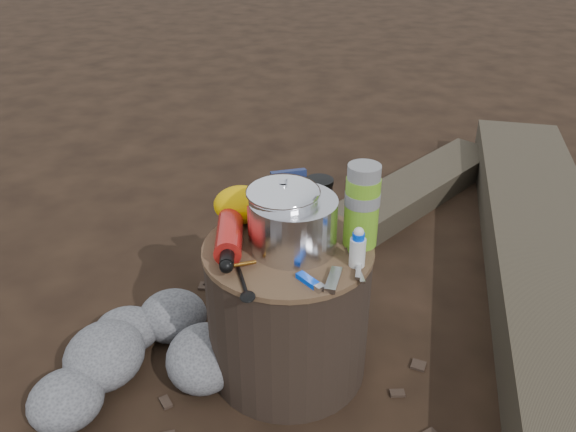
{
  "coord_description": "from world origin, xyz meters",
  "views": [
    {
      "loc": [
        -0.02,
        -1.23,
        1.17
      ],
      "look_at": [
        0.0,
        0.0,
        0.48
      ],
      "focal_mm": 36.51,
      "sensor_mm": 36.0,
      "label": 1
    }
  ],
  "objects_px": {
    "fuel_bottle": "(230,232)",
    "thermos": "(362,206)",
    "camping_pot": "(283,214)",
    "stump": "(288,310)",
    "log_main": "(545,256)",
    "travel_mug": "(319,198)"
  },
  "relations": [
    {
      "from": "camping_pot",
      "to": "thermos",
      "type": "relative_size",
      "value": 0.83
    },
    {
      "from": "travel_mug",
      "to": "camping_pot",
      "type": "bearing_deg",
      "value": -123.06
    },
    {
      "from": "camping_pot",
      "to": "fuel_bottle",
      "type": "height_order",
      "value": "camping_pot"
    },
    {
      "from": "stump",
      "to": "thermos",
      "type": "bearing_deg",
      "value": 5.39
    },
    {
      "from": "stump",
      "to": "travel_mug",
      "type": "distance_m",
      "value": 0.31
    },
    {
      "from": "stump",
      "to": "camping_pot",
      "type": "bearing_deg",
      "value": 137.83
    },
    {
      "from": "stump",
      "to": "fuel_bottle",
      "type": "bearing_deg",
      "value": 172.57
    },
    {
      "from": "camping_pot",
      "to": "thermos",
      "type": "height_order",
      "value": "thermos"
    },
    {
      "from": "stump",
      "to": "travel_mug",
      "type": "height_order",
      "value": "travel_mug"
    },
    {
      "from": "fuel_bottle",
      "to": "thermos",
      "type": "relative_size",
      "value": 1.3
    },
    {
      "from": "stump",
      "to": "camping_pot",
      "type": "xyz_separation_m",
      "value": [
        -0.01,
        0.01,
        0.28
      ]
    },
    {
      "from": "log_main",
      "to": "fuel_bottle",
      "type": "distance_m",
      "value": 1.14
    },
    {
      "from": "camping_pot",
      "to": "fuel_bottle",
      "type": "bearing_deg",
      "value": 176.36
    },
    {
      "from": "fuel_bottle",
      "to": "thermos",
      "type": "xyz_separation_m",
      "value": [
        0.32,
        -0.0,
        0.07
      ]
    },
    {
      "from": "stump",
      "to": "log_main",
      "type": "height_order",
      "value": "stump"
    },
    {
      "from": "fuel_bottle",
      "to": "travel_mug",
      "type": "relative_size",
      "value": 2.55
    },
    {
      "from": "stump",
      "to": "thermos",
      "type": "distance_m",
      "value": 0.35
    },
    {
      "from": "stump",
      "to": "log_main",
      "type": "distance_m",
      "value": 0.97
    },
    {
      "from": "stump",
      "to": "thermos",
      "type": "relative_size",
      "value": 2.02
    },
    {
      "from": "log_main",
      "to": "travel_mug",
      "type": "relative_size",
      "value": 19.86
    },
    {
      "from": "camping_pot",
      "to": "thermos",
      "type": "xyz_separation_m",
      "value": [
        0.19,
        0.01,
        0.02
      ]
    },
    {
      "from": "stump",
      "to": "fuel_bottle",
      "type": "height_order",
      "value": "fuel_bottle"
    }
  ]
}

